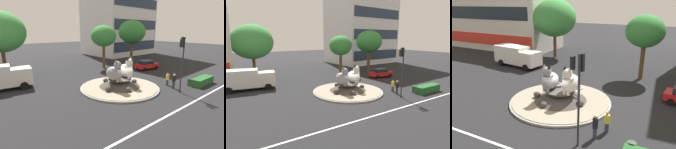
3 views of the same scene
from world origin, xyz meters
The scene contains 16 objects.
ground_plane centered at (0.00, 0.00, 0.00)m, with size 160.00×160.00×0.00m, color black.
lane_centreline centered at (0.00, -7.54, 0.00)m, with size 112.00×0.20×0.01m, color silver.
roundabout_island centered at (0.00, 0.00, 0.44)m, with size 9.16×9.16×1.18m.
cat_statue_grey centered at (-0.98, -0.24, 2.08)m, with size 1.56×2.51×2.47m.
cat_statue_white centered at (0.99, -0.05, 2.09)m, with size 1.69×2.50×2.49m.
traffic_light_mast centered at (3.98, -5.22, 4.31)m, with size 0.77×0.48×5.95m.
office_tower centered at (20.86, 23.53, 13.22)m, with size 17.63×14.32×26.44m.
clipped_hedge_strip centered at (8.91, -5.57, 0.45)m, with size 4.04×1.20×0.90m, color #235B28.
broadleaf_tree_behind_island centered at (-9.12, 15.41, 6.37)m, with size 6.91×6.91×9.32m.
second_tree_near_tower centered at (12.47, 10.22, 6.24)m, with size 5.31×5.31×8.55m.
third_tree_left centered at (5.43, 10.19, 5.58)m, with size 4.33×4.33×7.48m.
pedestrian_yellow_shirt centered at (5.22, -2.98, 0.81)m, with size 0.38×0.38×1.56m.
pedestrian_black_shirt centered at (4.75, -4.11, 0.94)m, with size 0.37×0.37×1.77m.
sedan_on_far_lane centered at (10.44, 4.50, 0.82)m, with size 4.32×2.44×1.57m.
delivery_box_truck centered at (-11.29, 8.13, 1.56)m, with size 7.48×3.43×2.84m.
litter_bin centered at (7.24, -4.82, 0.45)m, with size 0.56×0.56×0.90m.
Camera 2 is at (-13.52, -19.18, 7.05)m, focal length 29.43 mm.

